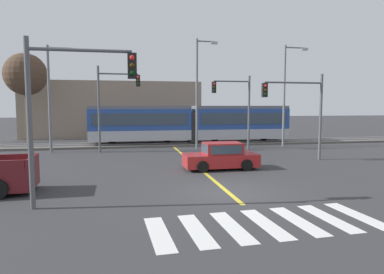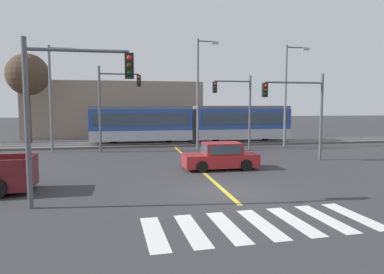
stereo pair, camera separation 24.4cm
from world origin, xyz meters
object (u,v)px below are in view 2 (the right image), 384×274
(sedan_crossing, at_px, (220,157))
(traffic_light_far_right, at_px, (238,102))
(street_lamp_west, at_px, (53,92))
(bare_tree_far_west, at_px, (28,75))
(light_rail_tram, at_px, (193,123))
(traffic_light_mid_right, at_px, (301,104))
(traffic_light_far_left, at_px, (113,97))
(street_lamp_east, at_px, (288,90))
(street_lamp_centre, at_px, (199,88))
(traffic_light_near_left, at_px, (65,96))

(sedan_crossing, xyz_separation_m, traffic_light_far_right, (3.67, 8.22, 3.26))
(street_lamp_west, height_order, bare_tree_far_west, bare_tree_far_west)
(light_rail_tram, height_order, traffic_light_mid_right, traffic_light_mid_right)
(traffic_light_far_right, bearing_deg, traffic_light_far_left, 178.19)
(street_lamp_east, bearing_deg, traffic_light_far_left, -176.19)
(sedan_crossing, distance_m, street_lamp_east, 13.59)
(traffic_light_far_right, xyz_separation_m, street_lamp_east, (5.00, 1.31, 1.07))
(traffic_light_far_left, distance_m, street_lamp_centre, 7.17)
(street_lamp_west, bearing_deg, traffic_light_mid_right, -23.47)
(traffic_light_far_left, distance_m, street_lamp_east, 15.01)
(traffic_light_far_right, distance_m, traffic_light_near_left, 18.03)
(traffic_light_far_left, height_order, traffic_light_mid_right, traffic_light_far_left)
(traffic_light_far_left, height_order, bare_tree_far_west, bare_tree_far_west)
(light_rail_tram, xyz_separation_m, traffic_light_far_left, (-7.04, -4.15, 2.22))
(traffic_light_far_left, xyz_separation_m, street_lamp_west, (-4.53, 0.80, 0.40))
(traffic_light_near_left, bearing_deg, traffic_light_far_right, 52.52)
(sedan_crossing, height_order, traffic_light_near_left, traffic_light_near_left)
(traffic_light_far_right, xyz_separation_m, street_lamp_centre, (-2.91, 1.36, 1.16))
(traffic_light_mid_right, height_order, street_lamp_east, street_lamp_east)
(street_lamp_centre, bearing_deg, light_rail_tram, 90.16)
(sedan_crossing, distance_m, traffic_light_far_left, 11.18)
(street_lamp_centre, relative_size, street_lamp_east, 1.03)
(traffic_light_far_right, bearing_deg, bare_tree_far_west, 155.27)
(traffic_light_mid_right, bearing_deg, street_lamp_west, 156.53)
(sedan_crossing, bearing_deg, street_lamp_west, 139.21)
(sedan_crossing, relative_size, bare_tree_far_west, 0.49)
(traffic_light_far_right, bearing_deg, traffic_light_mid_right, -69.59)
(traffic_light_far_left, relative_size, street_lamp_east, 0.75)
(street_lamp_west, height_order, street_lamp_centre, street_lamp_centre)
(traffic_light_far_left, height_order, street_lamp_east, street_lamp_east)
(sedan_crossing, height_order, street_lamp_centre, street_lamp_centre)
(traffic_light_mid_right, bearing_deg, light_rail_tram, 116.14)
(traffic_light_near_left, distance_m, bare_tree_far_west, 23.96)
(traffic_light_far_left, xyz_separation_m, traffic_light_mid_right, (12.25, -6.48, -0.53))
(traffic_light_far_left, height_order, street_lamp_centre, street_lamp_centre)
(street_lamp_centre, bearing_deg, street_lamp_west, -178.81)
(traffic_light_far_left, height_order, traffic_light_near_left, traffic_light_far_left)
(street_lamp_west, bearing_deg, bare_tree_far_west, 117.09)
(street_lamp_west, xyz_separation_m, street_lamp_east, (19.49, 0.19, 0.36))
(light_rail_tram, relative_size, street_lamp_west, 2.25)
(traffic_light_mid_right, bearing_deg, sedan_crossing, -161.05)
(street_lamp_centre, bearing_deg, traffic_light_mid_right, -55.32)
(light_rail_tram, relative_size, street_lamp_centre, 2.02)
(traffic_light_far_left, relative_size, bare_tree_far_west, 0.77)
(street_lamp_east, bearing_deg, traffic_light_near_left, -135.64)
(traffic_light_far_right, height_order, street_lamp_west, street_lamp_west)
(light_rail_tram, bearing_deg, street_lamp_east, -21.68)
(traffic_light_far_left, relative_size, street_lamp_west, 0.81)
(traffic_light_far_right, xyz_separation_m, traffic_light_mid_right, (2.30, -6.17, -0.22))
(sedan_crossing, height_order, traffic_light_mid_right, traffic_light_mid_right)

